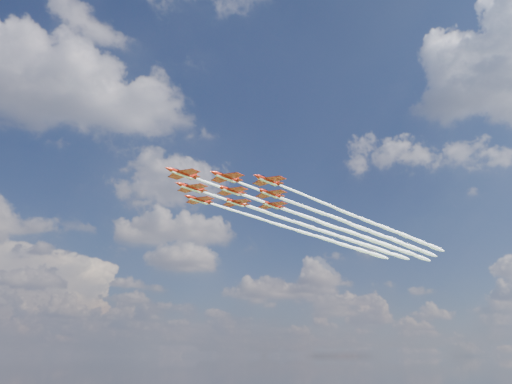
# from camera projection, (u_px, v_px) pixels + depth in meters

# --- Properties ---
(jet_lead) EXTENTS (110.19, 69.21, 2.85)m
(jet_lead) POSITION_uv_depth(u_px,v_px,m) (309.00, 218.00, 179.83)
(jet_lead) COLOR #A21709
(jet_row2_port) EXTENTS (110.19, 69.21, 2.85)m
(jet_row2_port) POSITION_uv_depth(u_px,v_px,m) (340.00, 220.00, 182.47)
(jet_row2_port) COLOR #A21709
(jet_row2_starb) EXTENTS (110.19, 69.21, 2.85)m
(jet_row2_starb) POSITION_uv_depth(u_px,v_px,m) (308.00, 226.00, 191.28)
(jet_row2_starb) COLOR #A21709
(jet_row3_port) EXTENTS (110.19, 69.21, 2.85)m
(jet_row3_port) POSITION_uv_depth(u_px,v_px,m) (370.00, 222.00, 185.12)
(jet_row3_port) COLOR #A21709
(jet_row3_centre) EXTENTS (110.19, 69.21, 2.85)m
(jet_row3_centre) POSITION_uv_depth(u_px,v_px,m) (337.00, 228.00, 193.93)
(jet_row3_centre) COLOR #A21709
(jet_row3_starb) EXTENTS (110.19, 69.21, 2.85)m
(jet_row3_starb) POSITION_uv_depth(u_px,v_px,m) (307.00, 233.00, 202.74)
(jet_row3_starb) COLOR #A21709
(jet_row4_port) EXTENTS (110.19, 69.21, 2.85)m
(jet_row4_port) POSITION_uv_depth(u_px,v_px,m) (366.00, 230.00, 196.57)
(jet_row4_port) COLOR #A21709
(jet_row4_starb) EXTENTS (110.19, 69.21, 2.85)m
(jet_row4_starb) POSITION_uv_depth(u_px,v_px,m) (335.00, 235.00, 205.38)
(jet_row4_starb) COLOR #A21709
(jet_tail) EXTENTS (110.19, 69.21, 2.85)m
(jet_tail) POSITION_uv_depth(u_px,v_px,m) (362.00, 237.00, 208.02)
(jet_tail) COLOR #A21709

